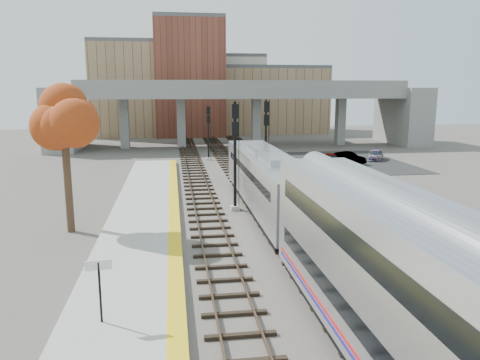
{
  "coord_description": "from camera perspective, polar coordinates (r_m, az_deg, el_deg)",
  "views": [
    {
      "loc": [
        -5.33,
        -23.39,
        8.37
      ],
      "look_at": [
        -1.01,
        6.3,
        2.5
      ],
      "focal_mm": 35.0,
      "sensor_mm": 36.0,
      "label": 1
    }
  ],
  "objects": [
    {
      "name": "ground",
      "position": [
        25.41,
        4.35,
        -8.2
      ],
      "size": [
        160.0,
        160.0,
        0.0
      ],
      "primitive_type": "plane",
      "color": "#47423D",
      "rests_on": "ground"
    },
    {
      "name": "platform",
      "position": [
        24.86,
        -12.37,
        -8.45
      ],
      "size": [
        4.5,
        60.0,
        0.35
      ],
      "primitive_type": "cube",
      "color": "#9E9E99",
      "rests_on": "ground"
    },
    {
      "name": "yellow_strip",
      "position": [
        24.73,
        -7.95,
        -7.96
      ],
      "size": [
        0.7,
        60.0,
        0.01
      ],
      "primitive_type": "cube",
      "color": "yellow",
      "rests_on": "platform"
    },
    {
      "name": "tracks",
      "position": [
        37.37,
        1.59,
        -1.76
      ],
      "size": [
        10.7,
        95.0,
        0.25
      ],
      "color": "black",
      "rests_on": "ground"
    },
    {
      "name": "overpass",
      "position": [
        69.2,
        0.26,
        8.96
      ],
      "size": [
        54.0,
        12.0,
        9.5
      ],
      "color": "slate",
      "rests_on": "ground"
    },
    {
      "name": "buildings_far",
      "position": [
        90.2,
        -4.15,
        10.74
      ],
      "size": [
        43.0,
        21.0,
        20.6
      ],
      "color": "#9B7B5A",
      "rests_on": "ground"
    },
    {
      "name": "parking_lot",
      "position": [
        55.54,
        12.21,
        2.18
      ],
      "size": [
        14.0,
        18.0,
        0.04
      ],
      "primitive_type": "cube",
      "color": "black",
      "rests_on": "ground"
    },
    {
      "name": "locomotive",
      "position": [
        31.8,
        3.37,
        0.01
      ],
      "size": [
        3.02,
        19.05,
        4.1
      ],
      "color": "#A8AAB2",
      "rests_on": "ground"
    },
    {
      "name": "signal_mast_near",
      "position": [
        32.04,
        -0.6,
        2.91
      ],
      "size": [
        0.6,
        0.64,
        7.53
      ],
      "color": "#9E9E99",
      "rests_on": "ground"
    },
    {
      "name": "signal_mast_mid",
      "position": [
        42.21,
        3.17,
        4.79
      ],
      "size": [
        0.6,
        0.64,
        7.44
      ],
      "color": "#9E9E99",
      "rests_on": "ground"
    },
    {
      "name": "signal_mast_far",
      "position": [
        55.43,
        -3.87,
        5.57
      ],
      "size": [
        0.6,
        0.64,
        6.44
      ],
      "color": "#9E9E99",
      "rests_on": "ground"
    },
    {
      "name": "station_sign",
      "position": [
        17.1,
        -16.79,
        -11.39
      ],
      "size": [
        0.9,
        0.15,
        2.27
      ],
      "rotation": [
        0.0,
        0.0,
        0.11
      ],
      "color": "black",
      "rests_on": "platform"
    },
    {
      "name": "tree",
      "position": [
        28.62,
        -20.76,
        7.26
      ],
      "size": [
        3.6,
        3.6,
        9.2
      ],
      "color": "#382619",
      "rests_on": "ground"
    },
    {
      "name": "car_a",
      "position": [
        53.42,
        11.1,
        2.56
      ],
      "size": [
        1.7,
        3.67,
        1.22
      ],
      "primitive_type": "imported",
      "rotation": [
        0.0,
        0.0,
        -0.07
      ],
      "color": "#99999E",
      "rests_on": "parking_lot"
    },
    {
      "name": "car_b",
      "position": [
        54.13,
        13.01,
        2.65
      ],
      "size": [
        3.57,
        4.11,
        1.34
      ],
      "primitive_type": "imported",
      "rotation": [
        0.0,
        0.0,
        0.64
      ],
      "color": "#99999E",
      "rests_on": "parking_lot"
    },
    {
      "name": "car_c",
      "position": [
        57.93,
        16.19,
        2.93
      ],
      "size": [
        3.25,
        4.18,
        1.13
      ],
      "primitive_type": "imported",
      "rotation": [
        0.0,
        0.0,
        -0.5
      ],
      "color": "#99999E",
      "rests_on": "parking_lot"
    }
  ]
}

